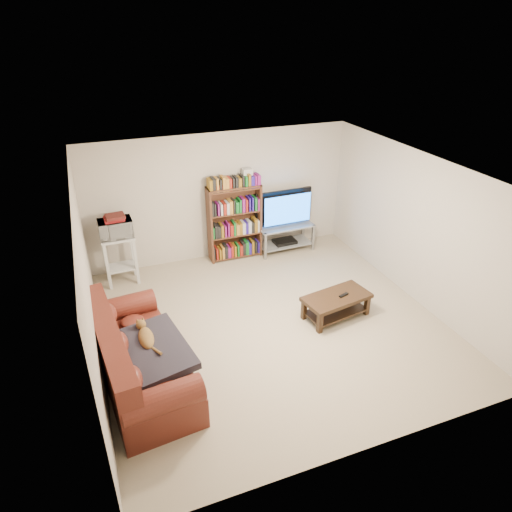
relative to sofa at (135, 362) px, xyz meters
name	(u,v)px	position (x,y,z in m)	size (l,w,h in m)	color
floor	(271,323)	(2.10, 0.55, -0.33)	(5.00, 5.00, 0.00)	#BFAE8E
ceiling	(274,173)	(2.10, 0.55, 2.07)	(5.00, 5.00, 0.00)	white
wall_back	(221,196)	(2.10, 3.05, 0.87)	(5.00, 5.00, 0.00)	beige
wall_front	(373,367)	(2.10, -1.95, 0.87)	(5.00, 5.00, 0.00)	beige
wall_left	(88,288)	(-0.40, 0.55, 0.87)	(5.00, 5.00, 0.00)	beige
wall_right	(417,228)	(4.60, 0.55, 0.87)	(5.00, 5.00, 0.00)	beige
sofa	(135,362)	(0.00, 0.00, 0.00)	(1.17, 2.29, 0.94)	maroon
blanket	(151,351)	(0.20, -0.13, 0.22)	(0.85, 1.10, 0.10)	#28242E
cat	(146,338)	(0.18, 0.07, 0.28)	(0.24, 0.60, 0.18)	brown
coffee_table	(336,302)	(3.12, 0.36, -0.06)	(1.12, 0.69, 0.38)	black
remote	(344,295)	(3.22, 0.33, 0.06)	(0.17, 0.05, 0.02)	black
tv_stand	(285,233)	(3.31, 2.74, 0.04)	(1.11, 0.52, 0.55)	#999EA3
television	(286,209)	(3.31, 2.74, 0.56)	(1.18, 0.16, 0.68)	black
dvd_player	(285,241)	(3.31, 2.74, -0.14)	(0.44, 0.31, 0.06)	black
bookshelf	(234,222)	(2.29, 2.83, 0.42)	(1.01, 0.32, 1.46)	#4E2C1B
shelf_clutter	(238,180)	(2.39, 2.84, 1.23)	(0.74, 0.23, 0.28)	silver
microwave_stand	(120,253)	(0.13, 2.64, 0.24)	(0.57, 0.42, 0.89)	silver
microwave	(116,228)	(0.13, 2.64, 0.71)	(0.55, 0.37, 0.30)	silver
game_boxes	(114,219)	(0.13, 2.64, 0.89)	(0.32, 0.28, 0.05)	maroon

